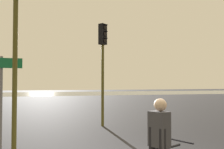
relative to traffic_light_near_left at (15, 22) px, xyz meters
name	(u,v)px	position (x,y,z in m)	size (l,w,h in m)	color
water_strip	(60,94)	(2.85, 37.15, -3.41)	(80.00, 16.00, 0.01)	slate
traffic_light_near_left	(15,22)	(0.00, 0.00, 0.00)	(0.39, 0.41, 4.95)	#4C4719
traffic_light_center	(103,55)	(3.11, 3.85, -0.33)	(0.41, 0.42, 4.42)	#4C4719
direction_sign_post	(1,89)	(-0.44, 0.75, -1.71)	(1.10, 0.15, 2.60)	slate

